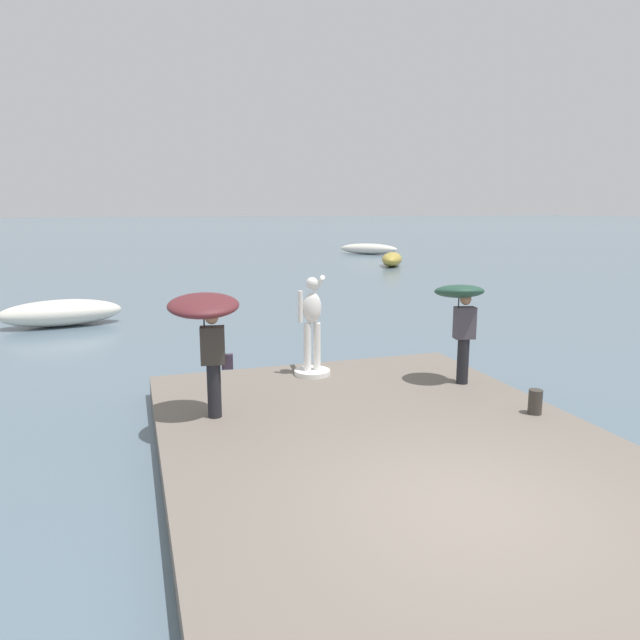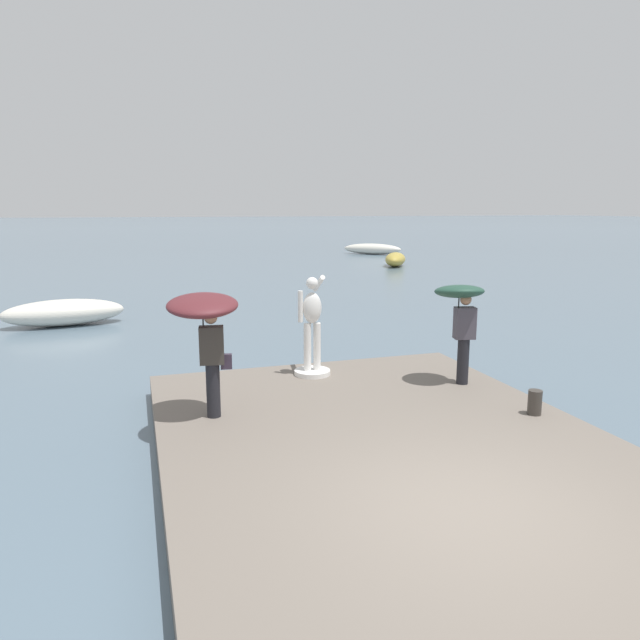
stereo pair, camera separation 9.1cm
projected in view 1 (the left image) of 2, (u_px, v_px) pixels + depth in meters
ground_plane at (178, 258)px, 44.04m from camera, size 400.00×400.00×0.00m
pier at (400, 460)px, 8.25m from camera, size 6.47×9.42×0.40m
statue_white_figure at (312, 332)px, 11.63m from camera, size 0.73×0.92×2.01m
onlooker_left at (206, 319)px, 9.12m from camera, size 1.27×1.29×2.03m
onlooker_right at (461, 307)px, 10.94m from camera, size 1.09×1.10×1.95m
mooring_bollard at (535, 402)px, 9.50m from camera, size 0.22×0.22×0.40m
boat_near at (392, 259)px, 37.52m from camera, size 2.68×3.46×0.89m
boat_mid at (61, 313)px, 18.56m from camera, size 3.81×1.80×0.84m
boat_far at (369, 249)px, 47.08m from camera, size 4.37×4.07×0.86m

